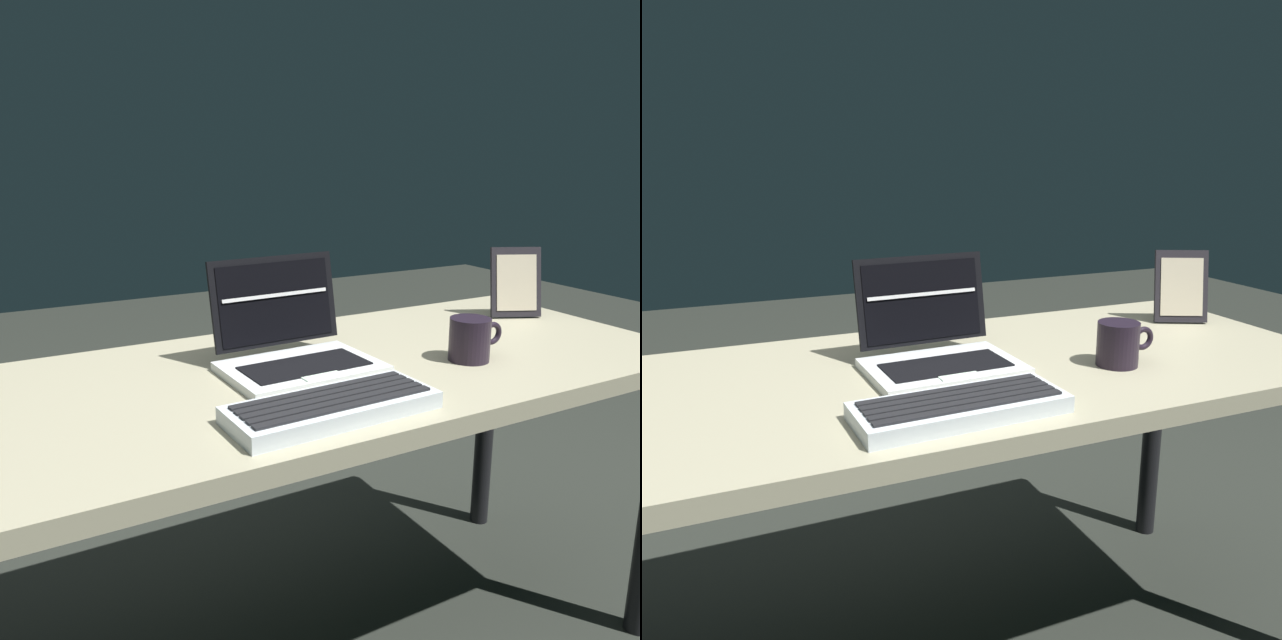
{
  "view_description": "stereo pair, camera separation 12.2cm",
  "coord_description": "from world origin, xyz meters",
  "views": [
    {
      "loc": [
        -0.54,
        -1.06,
        1.11
      ],
      "look_at": [
        0.04,
        -0.02,
        0.81
      ],
      "focal_mm": 36.07,
      "sensor_mm": 36.0,
      "label": 1
    },
    {
      "loc": [
        -0.43,
        -1.11,
        1.11
      ],
      "look_at": [
        0.04,
        -0.02,
        0.81
      ],
      "focal_mm": 36.07,
      "sensor_mm": 36.0,
      "label": 2
    }
  ],
  "objects": [
    {
      "name": "photo_frame",
      "position": [
        0.69,
        0.11,
        0.79
      ],
      "size": [
        0.14,
        0.1,
        0.18
      ],
      "color": "black",
      "rests_on": "desk"
    },
    {
      "name": "laptop_front",
      "position": [
        0.0,
        0.02,
        0.75
      ],
      "size": [
        0.3,
        0.25,
        0.21
      ],
      "color": "silver",
      "rests_on": "desk"
    },
    {
      "name": "external_keyboard",
      "position": [
        -0.05,
        -0.22,
        0.72
      ],
      "size": [
        0.35,
        0.14,
        0.03
      ],
      "color": "silver",
      "rests_on": "desk"
    },
    {
      "name": "coffee_mug",
      "position": [
        0.34,
        -0.11,
        0.75
      ],
      "size": [
        0.13,
        0.08,
        0.09
      ],
      "color": "black",
      "rests_on": "desk"
    },
    {
      "name": "desk",
      "position": [
        0.0,
        0.0,
        0.63
      ],
      "size": [
        1.65,
        0.66,
        0.71
      ],
      "color": "tan",
      "rests_on": "ground"
    }
  ]
}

